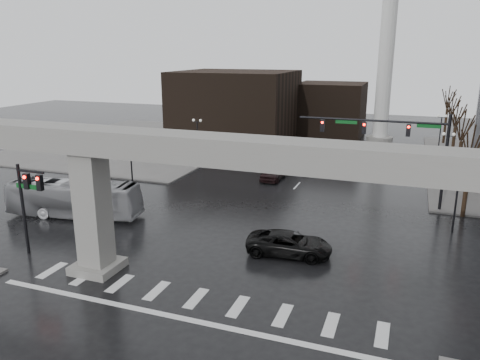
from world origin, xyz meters
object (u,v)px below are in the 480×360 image
at_px(city_bus, 74,198).
at_px(signal_mast_arm, 397,138).
at_px(pickup_truck, 289,244).
at_px(far_car, 274,172).

bearing_deg(city_bus, signal_mast_arm, -73.86).
bearing_deg(pickup_truck, city_bus, 80.43).
xyz_separation_m(city_bus, far_car, (11.78, 16.18, -0.68)).
xyz_separation_m(signal_mast_arm, city_bus, (-23.62, -11.42, -4.34)).
relative_size(pickup_truck, city_bus, 0.51).
relative_size(city_bus, far_car, 2.25).
bearing_deg(city_bus, pickup_truck, -103.70).
bearing_deg(pickup_truck, signal_mast_arm, -29.79).
xyz_separation_m(signal_mast_arm, pickup_truck, (-5.72, -12.68, -5.07)).
relative_size(signal_mast_arm, city_bus, 1.13).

